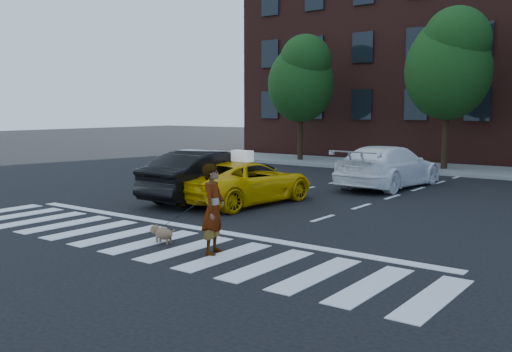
{
  "coord_description": "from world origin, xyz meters",
  "views": [
    {
      "loc": [
        8.73,
        -8.09,
        2.78
      ],
      "look_at": [
        0.29,
        3.31,
        1.1
      ],
      "focal_mm": 40.0,
      "sensor_mm": 36.0,
      "label": 1
    }
  ],
  "objects_px": {
    "tree_mid": "(449,60)",
    "dog": "(162,233)",
    "black_sedan": "(211,175)",
    "white_suv": "(389,166)",
    "tree_left": "(301,76)",
    "woman": "(213,209)",
    "taxi": "(246,182)"
  },
  "relations": [
    {
      "from": "white_suv",
      "to": "taxi",
      "type": "bearing_deg",
      "value": 74.61
    },
    {
      "from": "black_sedan",
      "to": "woman",
      "type": "height_order",
      "value": "woman"
    },
    {
      "from": "dog",
      "to": "black_sedan",
      "type": "bearing_deg",
      "value": 112.1
    },
    {
      "from": "tree_mid",
      "to": "taxi",
      "type": "distance_m",
      "value": 12.76
    },
    {
      "from": "tree_left",
      "to": "black_sedan",
      "type": "bearing_deg",
      "value": -70.07
    },
    {
      "from": "taxi",
      "to": "woman",
      "type": "height_order",
      "value": "woman"
    },
    {
      "from": "black_sedan",
      "to": "dog",
      "type": "xyz_separation_m",
      "value": [
        2.8,
        -4.77,
        -0.56
      ]
    },
    {
      "from": "woman",
      "to": "taxi",
      "type": "bearing_deg",
      "value": 10.71
    },
    {
      "from": "tree_mid",
      "to": "woman",
      "type": "xyz_separation_m",
      "value": [
        1.16,
        -16.95,
        -3.98
      ]
    },
    {
      "from": "taxi",
      "to": "black_sedan",
      "type": "relative_size",
      "value": 0.97
    },
    {
      "from": "taxi",
      "to": "woman",
      "type": "distance_m",
      "value": 5.94
    },
    {
      "from": "tree_mid",
      "to": "woman",
      "type": "relative_size",
      "value": 4.08
    },
    {
      "from": "tree_left",
      "to": "woman",
      "type": "xyz_separation_m",
      "value": [
        8.66,
        -16.95,
        -3.57
      ]
    },
    {
      "from": "black_sedan",
      "to": "dog",
      "type": "bearing_deg",
      "value": 122.49
    },
    {
      "from": "taxi",
      "to": "black_sedan",
      "type": "distance_m",
      "value": 1.2
    },
    {
      "from": "tree_left",
      "to": "woman",
      "type": "bearing_deg",
      "value": -62.95
    },
    {
      "from": "taxi",
      "to": "dog",
      "type": "distance_m",
      "value": 5.3
    },
    {
      "from": "dog",
      "to": "tree_left",
      "type": "bearing_deg",
      "value": 104.78
    },
    {
      "from": "tree_mid",
      "to": "white_suv",
      "type": "bearing_deg",
      "value": -89.77
    },
    {
      "from": "white_suv",
      "to": "black_sedan",
      "type": "bearing_deg",
      "value": 65.92
    },
    {
      "from": "taxi",
      "to": "white_suv",
      "type": "relative_size",
      "value": 0.88
    },
    {
      "from": "black_sedan",
      "to": "white_suv",
      "type": "bearing_deg",
      "value": -115.45
    },
    {
      "from": "tree_mid",
      "to": "dog",
      "type": "bearing_deg",
      "value": -91.03
    },
    {
      "from": "tree_mid",
      "to": "dog",
      "type": "height_order",
      "value": "tree_mid"
    },
    {
      "from": "white_suv",
      "to": "dog",
      "type": "distance_m",
      "value": 10.78
    },
    {
      "from": "dog",
      "to": "woman",
      "type": "bearing_deg",
      "value": -9.82
    },
    {
      "from": "taxi",
      "to": "black_sedan",
      "type": "height_order",
      "value": "black_sedan"
    },
    {
      "from": "white_suv",
      "to": "dog",
      "type": "xyz_separation_m",
      "value": [
        -0.33,
        -10.76,
        -0.53
      ]
    },
    {
      "from": "tree_left",
      "to": "white_suv",
      "type": "relative_size",
      "value": 1.27
    },
    {
      "from": "tree_left",
      "to": "black_sedan",
      "type": "distance_m",
      "value": 13.42
    },
    {
      "from": "taxi",
      "to": "white_suv",
      "type": "bearing_deg",
      "value": -103.7
    },
    {
      "from": "tree_mid",
      "to": "white_suv",
      "type": "xyz_separation_m",
      "value": [
        0.02,
        -6.15,
        -4.11
      ]
    }
  ]
}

